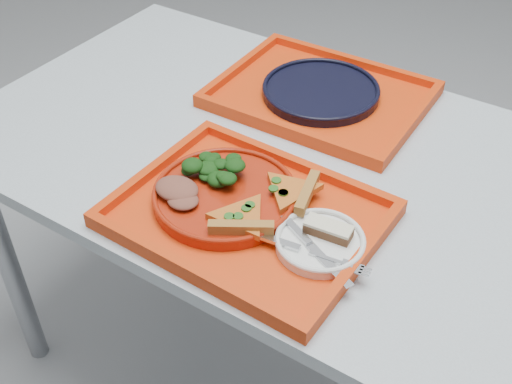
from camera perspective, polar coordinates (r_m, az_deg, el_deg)
table at (r=1.30m, az=7.20°, el=-0.82°), size 1.60×0.80×0.75m
tray_main at (r=1.14m, az=-0.76°, el=-2.26°), size 0.46×0.36×0.01m
tray_far at (r=1.46m, az=5.74°, el=8.37°), size 0.46×0.36×0.01m
dinner_plate at (r=1.16m, az=-2.76°, el=-0.43°), size 0.26×0.26×0.02m
side_plate at (r=1.08m, az=5.70°, el=-4.59°), size 0.15×0.15×0.01m
navy_plate at (r=1.45m, az=5.78°, el=8.83°), size 0.26×0.26×0.02m
pizza_slice_a at (r=1.09m, az=-1.27°, el=-2.05°), size 0.16×0.16×0.02m
pizza_slice_b at (r=1.14m, az=3.09°, el=0.28°), size 0.15×0.13×0.02m
salad_heap at (r=1.18m, az=-3.47°, el=2.61°), size 0.10×0.08×0.05m
meat_portion at (r=1.15m, az=-7.05°, el=0.28°), size 0.08×0.07×0.02m
dessert_bar at (r=1.08m, az=6.45°, el=-3.32°), size 0.08×0.04×0.02m
knife at (r=1.05m, az=5.25°, el=-5.09°), size 0.17×0.09×0.01m
fork at (r=1.05m, az=4.67°, el=-5.31°), size 0.19×0.05×0.01m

